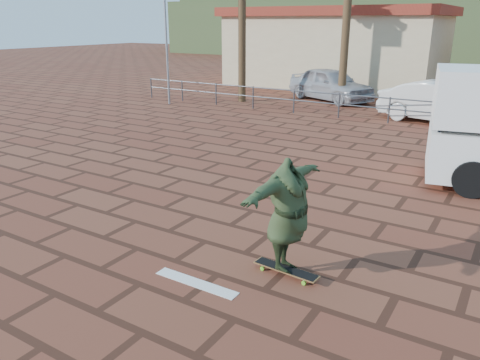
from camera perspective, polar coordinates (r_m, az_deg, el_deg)
name	(u,v)px	position (r m, az deg, el deg)	size (l,w,h in m)	color
ground	(205,242)	(8.39, -4.28, -7.50)	(120.00, 120.00, 0.00)	brown
paint_stripe	(196,283)	(7.18, -5.37, -12.38)	(1.40, 0.22, 0.01)	white
guardrail	(390,106)	(18.85, 17.77, 8.64)	(24.06, 0.06, 1.00)	#47494F
building_west	(336,46)	(29.98, 11.67, 15.67)	(12.60, 7.60, 4.50)	beige
hill_back	(315,19)	(67.47, 9.10, 18.79)	(35.00, 14.00, 8.00)	#384C28
longboard	(286,270)	(7.35, 5.64, -10.82)	(1.07, 0.30, 0.10)	olive
skateboarder	(288,215)	(6.95, 5.87, -4.32)	(2.18, 0.59, 1.77)	#2C3A1F
car_silver	(331,84)	(23.78, 10.99, 11.39)	(1.88, 4.67, 1.59)	#A9AAB0
car_white	(444,103)	(19.50, 23.57, 8.59)	(1.65, 4.74, 1.56)	silver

